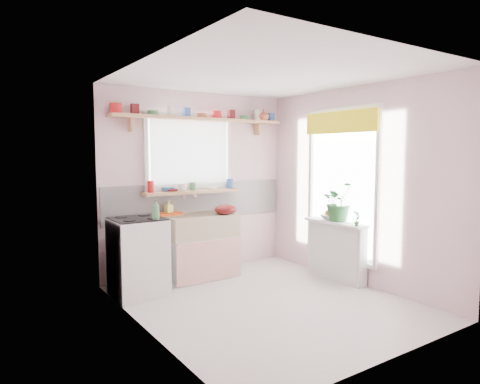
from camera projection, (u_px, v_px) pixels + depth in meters
room at (268, 175)px, 5.73m from camera, size 3.20×3.20×3.20m
sink_unit at (200, 245)px, 5.72m from camera, size 0.95×0.65×1.11m
cooker at (138, 257)px, 4.99m from camera, size 0.58×0.58×0.93m
radiator_ledge at (336, 250)px, 5.62m from camera, size 0.22×0.95×0.78m
windowsill at (193, 192)px, 5.81m from camera, size 1.40×0.22×0.04m
pine_shelf at (202, 119)px, 5.79m from camera, size 2.52×0.24×0.04m
shelf_crockery at (202, 114)px, 5.79m from camera, size 2.47×0.11×0.12m
sill_crockery at (193, 186)px, 5.80m from camera, size 1.35×0.11×0.12m
dish_tray at (167, 214)px, 5.64m from camera, size 0.36×0.27×0.04m
colander at (226, 209)px, 5.68m from camera, size 0.36×0.36×0.14m
jade_plant at (339, 202)px, 5.59m from camera, size 0.52×0.47×0.51m
fruit_bowl at (331, 217)px, 5.71m from camera, size 0.33×0.33×0.07m
herb_pot at (357, 218)px, 5.20m from camera, size 0.12×0.09×0.20m
soap_bottle_sink at (169, 207)px, 5.64m from camera, size 0.10×0.10×0.20m
sill_cup at (183, 188)px, 5.65m from camera, size 0.16×0.16×0.10m
sill_bowl at (167, 189)px, 5.66m from camera, size 0.24×0.24×0.06m
shelf_vase at (264, 115)px, 6.29m from camera, size 0.19×0.19×0.16m
cooker_bottle at (156, 209)px, 4.83m from camera, size 0.10×0.10×0.23m
fruit at (332, 213)px, 5.72m from camera, size 0.20×0.14×0.10m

